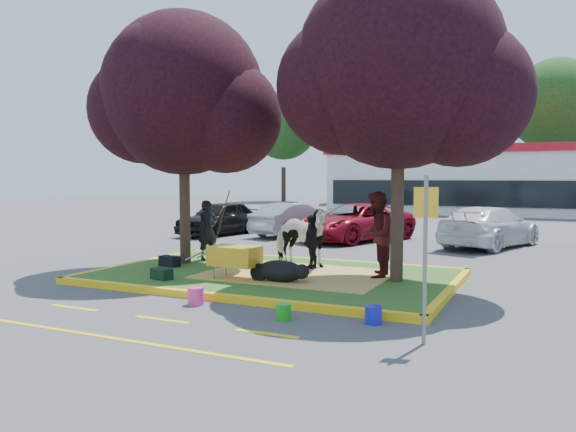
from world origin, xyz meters
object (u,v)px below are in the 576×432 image
at_px(cow, 299,237).
at_px(car_black, 220,218).
at_px(wheelbarrow, 235,256).
at_px(sign_post, 425,241).
at_px(bucket_pink, 196,296).
at_px(car_silver, 294,219).
at_px(bucket_green, 284,312).
at_px(bucket_blue, 373,315).
at_px(handler, 208,230).
at_px(calf, 281,271).

xyz_separation_m(cow, car_black, (-6.76, 7.02, -0.21)).
relative_size(wheelbarrow, car_black, 0.47).
xyz_separation_m(cow, wheelbarrow, (-0.58, -2.16, -0.26)).
distance_m(sign_post, bucket_pink, 4.67).
height_order(cow, car_silver, cow).
xyz_separation_m(wheelbarrow, car_black, (-6.18, 9.19, 0.05)).
bearing_deg(bucket_green, cow, 110.85).
xyz_separation_m(bucket_green, bucket_blue, (1.45, 0.39, 0.01)).
xyz_separation_m(handler, sign_post, (6.86, -4.84, 0.54)).
height_order(bucket_green, bucket_blue, bucket_blue).
height_order(sign_post, car_black, sign_post).
bearing_deg(cow, car_silver, 40.45).
bearing_deg(cow, bucket_blue, -127.03).
bearing_deg(sign_post, cow, 118.21).
bearing_deg(car_black, handler, -51.42).
bearing_deg(bucket_blue, cow, 128.01).
distance_m(sign_post, car_silver, 15.10).
bearing_deg(cow, car_black, 58.86).
relative_size(cow, calf, 1.68).
relative_size(wheelbarrow, bucket_pink, 5.92).
relative_size(sign_post, bucket_blue, 8.14).
distance_m(cow, bucket_blue, 5.12).
height_order(bucket_blue, car_black, car_black).
xyz_separation_m(cow, bucket_blue, (3.12, -3.99, -0.77)).
bearing_deg(calf, sign_post, -17.31).
relative_size(handler, car_black, 0.39).
relative_size(calf, bucket_green, 3.87).
distance_m(calf, sign_post, 4.71).
relative_size(calf, bucket_pink, 3.27).
bearing_deg(bucket_green, calf, 117.08).
xyz_separation_m(calf, car_silver, (-4.29, 10.06, 0.29)).
height_order(bucket_green, bucket_pink, bucket_pink).
bearing_deg(car_silver, bucket_blue, 135.54).
distance_m(bucket_pink, car_black, 12.84).
distance_m(sign_post, bucket_green, 2.81).
bearing_deg(cow, handler, 103.38).
height_order(wheelbarrow, car_silver, car_silver).
bearing_deg(cow, wheelbarrow, 179.95).
bearing_deg(bucket_pink, handler, 120.54).
bearing_deg(car_silver, sign_post, 137.29).
relative_size(handler, bucket_pink, 4.91).
distance_m(handler, bucket_green, 6.34).
distance_m(calf, bucket_blue, 3.34).
bearing_deg(car_silver, car_black, 35.06).
height_order(calf, sign_post, sign_post).
distance_m(bucket_blue, car_silver, 13.92).
bearing_deg(handler, sign_post, -100.75).
relative_size(handler, bucket_blue, 5.42).
height_order(cow, calf, cow).
xyz_separation_m(bucket_pink, car_black, (-6.44, 11.09, 0.54)).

